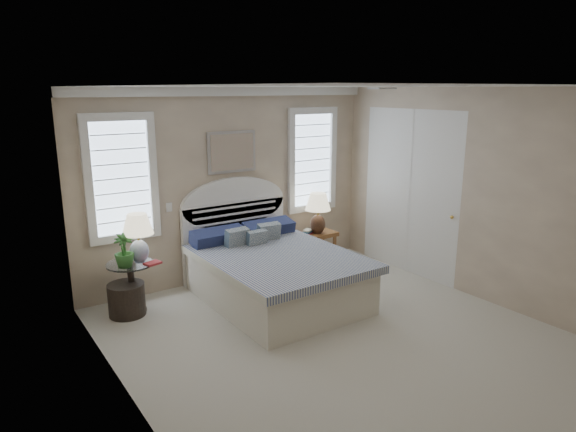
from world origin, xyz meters
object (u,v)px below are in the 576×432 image
Objects in this scene: bed at (272,270)px; floor_pot at (127,299)px; nightstand_right at (318,241)px; lamp_left at (138,233)px; lamp_right at (318,209)px; side_table_left at (131,282)px.

floor_pot is at bearing 162.66° from bed.
nightstand_right is 1.21× the size of floor_pot.
bed is at bearing -20.60° from lamp_left.
nightstand_right is at bearing 39.29° from lamp_right.
nightstand_right is 2.90m from lamp_left.
nightstand_right is 0.84× the size of lamp_right.
bed reaches higher than lamp_left.
lamp_left reaches higher than lamp_right.
lamp_left is (-2.83, -0.12, 0.62)m from nightstand_right.
lamp_right reaches higher than nightstand_right.
lamp_right is at bearing 1.16° from side_table_left.
side_table_left is 1.04× the size of lamp_left.
floor_pot is (-0.09, -0.05, -0.19)m from side_table_left.
bed is 3.61× the size of lamp_right.
nightstand_right is 3.05m from floor_pot.
lamp_left is (-1.53, 0.57, 0.62)m from bed.
nightstand_right is at bearing 2.37° from lamp_left.
side_table_left is at bearing 29.88° from floor_pot.
lamp_right is (2.90, 0.06, 0.53)m from side_table_left.
lamp_right is (-0.05, -0.04, 0.53)m from nightstand_right.
floor_pot is at bearing -171.06° from lamp_left.
lamp_left reaches higher than nightstand_right.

